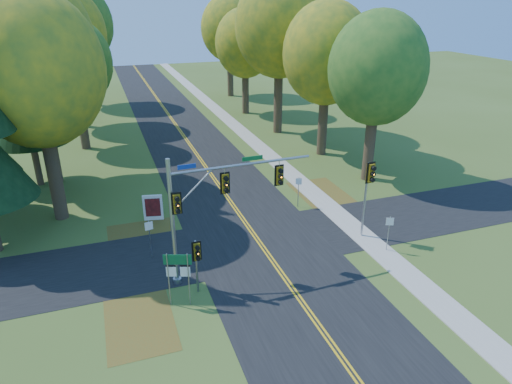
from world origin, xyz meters
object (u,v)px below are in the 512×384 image
object	(u,v)px
traffic_mast	(209,201)
route_sign_cluster	(178,269)
info_kiosk	(153,208)
east_signal_pole	(369,181)

from	to	relation	value
traffic_mast	route_sign_cluster	size ratio (longest dim) A/B	2.66
info_kiosk	route_sign_cluster	bearing A→B (deg)	-77.76
traffic_mast	route_sign_cluster	xyz separation A→B (m)	(-1.99, -1.80, -2.36)
route_sign_cluster	info_kiosk	bearing A→B (deg)	109.05
traffic_mast	route_sign_cluster	world-z (taller)	traffic_mast
traffic_mast	info_kiosk	distance (m)	8.58
info_kiosk	traffic_mast	bearing A→B (deg)	-63.11
info_kiosk	east_signal_pole	bearing A→B (deg)	-17.31
east_signal_pole	route_sign_cluster	bearing A→B (deg)	-171.23
east_signal_pole	info_kiosk	world-z (taller)	east_signal_pole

